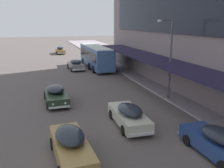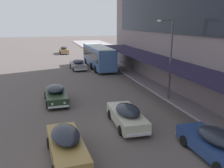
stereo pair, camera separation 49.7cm
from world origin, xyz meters
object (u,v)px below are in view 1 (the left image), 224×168
Objects in this scene: sedan_second_near at (218,143)px; street_lamp at (169,54)px; transit_bus_kerbside_front at (96,56)px; sedan_oncoming_rear at (56,95)px; sedan_trailing_near at (71,145)px; sedan_lead_near at (76,65)px; sedan_oncoming_front at (129,115)px; sedan_trailing_mid at (60,50)px.

street_lamp is (2.21, 9.41, 3.41)m from sedan_second_near.
street_lamp reaches higher than transit_bus_kerbside_front.
sedan_oncoming_rear is 9.62m from sedan_trailing_near.
street_lamp is (9.58, 7.50, 3.42)m from sedan_trailing_near.
sedan_lead_near is at bearing -172.49° from transit_bus_kerbside_front.
sedan_oncoming_front is at bearing -89.06° from sedan_lead_near.
sedan_lead_near is 21.19m from sedan_oncoming_front.
sedan_oncoming_rear is at bearing -96.04° from sedan_trailing_mid.
sedan_oncoming_front is 5.41m from sedan_trailing_near.
sedan_trailing_mid reaches higher than sedan_oncoming_rear.
transit_bus_kerbside_front is 17.64m from street_lamp.
sedan_second_near is 26.53m from sedan_lead_near.
sedan_second_near is 1.07× the size of sedan_lead_near.
sedan_oncoming_rear is 15.31m from sedan_lead_near.
street_lamp is at bearing -12.49° from sedan_oncoming_rear.
transit_bus_kerbside_front reaches higher than sedan_oncoming_rear.
sedan_oncoming_front is at bearing -140.71° from street_lamp.
sedan_lead_near is 0.65× the size of street_lamp.
sedan_trailing_near is at bearing -94.73° from sedan_trailing_mid.
sedan_trailing_mid is (-3.72, 46.00, -0.00)m from sedan_second_near.
transit_bus_kerbside_front is at bearing -79.71° from sedan_trailing_mid.
sedan_oncoming_rear is at bearing 89.99° from sedan_trailing_near.
sedan_oncoming_rear is 0.96× the size of sedan_trailing_near.
sedan_lead_near is at bearing 97.30° from sedan_second_near.
sedan_oncoming_rear reaches higher than sedan_oncoming_front.
sedan_oncoming_front is at bearing 120.54° from sedan_second_near.
sedan_lead_near is 19.69m from sedan_trailing_mid.
transit_bus_kerbside_front is 3.38m from sedan_lead_near.
sedan_lead_near is (3.99, 14.78, 0.01)m from sedan_oncoming_rear.
sedan_lead_near is 24.73m from sedan_trailing_near.
sedan_lead_near is 18.13m from street_lamp.
sedan_oncoming_rear is 0.99× the size of sedan_trailing_mid.
sedan_trailing_mid is 0.70× the size of street_lamp.
sedan_lead_near is at bearing -88.98° from sedan_trailing_mid.
transit_bus_kerbside_front is at bearing 7.51° from sedan_lead_near.
sedan_trailing_mid reaches higher than sedan_trailing_near.
sedan_trailing_near is (-7.37, 1.91, -0.01)m from sedan_second_near.
transit_bus_kerbside_front is 25.85m from sedan_trailing_near.
transit_bus_kerbside_front is 2.35× the size of sedan_oncoming_rear.
sedan_second_near is at bearing -103.21° from street_lamp.
sedan_oncoming_front is (-2.80, -21.60, -1.18)m from transit_bus_kerbside_front.
sedan_second_near reaches higher than sedan_oncoming_rear.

